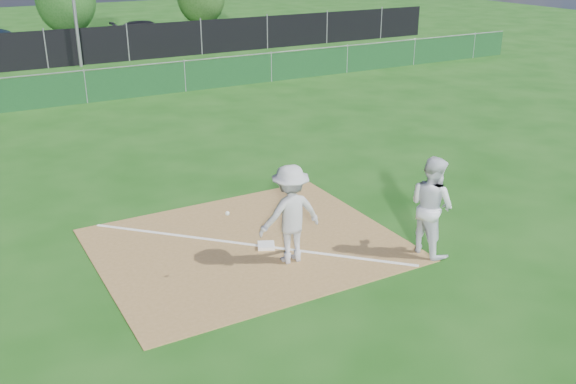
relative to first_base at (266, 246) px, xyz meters
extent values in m
plane|color=#14450E|center=(-0.28, 9.30, -0.06)|extent=(90.00, 90.00, 0.00)
cube|color=olive|center=(-0.28, 0.30, -0.05)|extent=(6.00, 5.00, 0.02)
cube|color=white|center=(-0.28, 0.30, -0.03)|extent=(5.01, 5.01, 0.01)
cube|color=#0F3717|center=(-0.28, 14.30, 0.54)|extent=(44.00, 0.05, 1.20)
cube|color=black|center=(-0.28, 22.30, 0.84)|extent=(46.00, 0.04, 1.80)
cube|color=black|center=(-0.28, 27.30, -0.05)|extent=(46.00, 9.00, 0.01)
cube|color=white|center=(0.00, 0.00, 0.00)|extent=(0.45, 0.45, 0.07)
imported|color=silver|center=(0.16, -0.72, 0.95)|extent=(1.29, 0.77, 1.97)
sphere|color=white|center=(-1.20, -0.83, 1.30)|extent=(0.08, 0.08, 0.08)
imported|color=silver|center=(2.77, -1.75, 0.96)|extent=(0.85, 1.05, 2.03)
imported|color=black|center=(6.54, 27.75, 0.59)|extent=(4.55, 2.32, 1.26)
cylinder|color=#382316|center=(2.96, 32.86, 0.56)|extent=(0.24, 0.24, 1.23)
cylinder|color=#382316|center=(12.18, 33.12, 0.50)|extent=(0.24, 0.24, 1.12)
camera|label=1|loc=(-5.39, -10.49, 5.89)|focal=40.00mm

